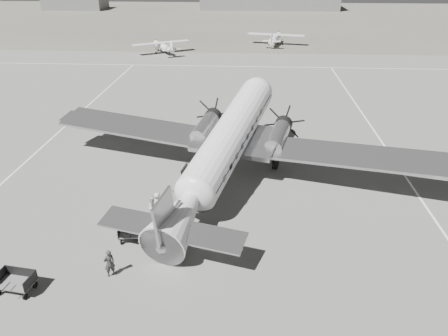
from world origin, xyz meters
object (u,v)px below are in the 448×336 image
(light_plane_right, at_px, (275,39))
(light_plane_left, at_px, (163,47))
(shed_secondary, at_px, (76,2))
(ground_crew, at_px, (109,263))
(ramp_agent, at_px, (153,207))
(dc3_airliner, at_px, (226,147))
(passenger, at_px, (157,203))
(baggage_cart_far, at_px, (16,283))
(baggage_cart_near, at_px, (132,233))

(light_plane_right, bearing_deg, light_plane_left, -142.14)
(shed_secondary, distance_m, ground_crew, 132.36)
(light_plane_left, distance_m, ramp_agent, 52.10)
(dc3_airliner, relative_size, ramp_agent, 20.45)
(ground_crew, distance_m, passenger, 6.41)
(dc3_airliner, bearing_deg, ground_crew, -101.06)
(baggage_cart_far, bearing_deg, ground_crew, 26.78)
(light_plane_left, distance_m, baggage_cart_far, 58.61)
(dc3_airliner, bearing_deg, baggage_cart_far, -112.86)
(ramp_agent, bearing_deg, baggage_cart_near, -162.21)
(shed_secondary, xyz_separation_m, ground_crew, (48.05, -123.32, -1.21))
(baggage_cart_far, bearing_deg, passenger, 62.38)
(baggage_cart_far, relative_size, passenger, 1.29)
(baggage_cart_near, height_order, baggage_cart_far, baggage_cart_far)
(ramp_agent, bearing_deg, light_plane_right, 23.89)
(light_plane_left, relative_size, baggage_cart_far, 5.37)
(light_plane_left, relative_size, passenger, 6.90)
(dc3_airliner, distance_m, light_plane_right, 55.89)
(dc3_airliner, height_order, ground_crew, dc3_airliner)
(shed_secondary, distance_m, dc3_airliner, 124.68)
(shed_secondary, height_order, light_plane_left, shed_secondary)
(light_plane_right, xyz_separation_m, baggage_cart_near, (-10.98, -63.03, -0.64))
(shed_secondary, bearing_deg, ground_crew, -68.71)
(dc3_airliner, relative_size, light_plane_left, 3.03)
(baggage_cart_near, distance_m, baggage_cart_far, 6.60)
(light_plane_right, xyz_separation_m, baggage_cart_far, (-15.65, -67.69, -0.58))
(baggage_cart_near, bearing_deg, light_plane_left, 91.93)
(baggage_cart_near, height_order, ground_crew, ground_crew)
(dc3_airliner, height_order, baggage_cart_far, dc3_airliner)
(shed_secondary, xyz_separation_m, dc3_airliner, (53.45, -112.64, 0.92))
(light_plane_right, height_order, ramp_agent, light_plane_right)
(light_plane_left, relative_size, ramp_agent, 6.74)
(baggage_cart_far, distance_m, ground_crew, 4.55)
(ramp_agent, bearing_deg, passenger, 17.79)
(baggage_cart_far, bearing_deg, light_plane_left, 101.62)
(baggage_cart_near, relative_size, baggage_cart_far, 0.88)
(shed_secondary, distance_m, passenger, 127.00)
(baggage_cart_far, bearing_deg, shed_secondary, 117.27)
(light_plane_right, height_order, ground_crew, light_plane_right)
(shed_secondary, xyz_separation_m, light_plane_right, (59.40, -57.10, -0.89))
(light_plane_right, height_order, passenger, light_plane_right)
(light_plane_left, xyz_separation_m, light_plane_right, (19.40, 9.20, 0.06))
(dc3_airliner, xyz_separation_m, light_plane_right, (5.95, 55.54, -1.81))
(light_plane_right, relative_size, passenger, 7.28)
(light_plane_left, height_order, baggage_cart_near, light_plane_left)
(shed_secondary, distance_m, light_plane_left, 77.44)
(light_plane_right, bearing_deg, dc3_airliner, -83.64)
(baggage_cart_far, xyz_separation_m, passenger, (5.55, 7.75, 0.20))
(shed_secondary, bearing_deg, light_plane_right, -43.87)
(dc3_airliner, xyz_separation_m, baggage_cart_far, (-9.70, -12.15, -2.39))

